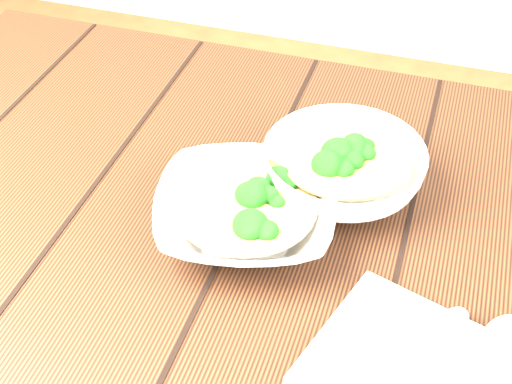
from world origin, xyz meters
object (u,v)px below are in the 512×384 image
at_px(soup_bowl_front, 245,212).
at_px(napkin, 419,373).
at_px(trivet, 233,206).
at_px(table, 254,289).
at_px(soup_bowl_back, 343,169).

xyz_separation_m(soup_bowl_front, napkin, (0.23, -0.15, -0.02)).
height_order(soup_bowl_front, trivet, soup_bowl_front).
relative_size(trivet, napkin, 0.50).
height_order(table, soup_bowl_front, soup_bowl_front).
xyz_separation_m(soup_bowl_front, soup_bowl_back, (0.09, 0.11, 0.01)).
bearing_deg(soup_bowl_front, napkin, -32.49).
height_order(soup_bowl_back, trivet, soup_bowl_back).
relative_size(soup_bowl_back, napkin, 1.13).
relative_size(table, napkin, 5.73).
distance_m(table, soup_bowl_back, 0.20).
xyz_separation_m(table, soup_bowl_front, (-0.01, -0.01, 0.15)).
bearing_deg(soup_bowl_back, napkin, -62.11).
distance_m(soup_bowl_back, napkin, 0.29).
bearing_deg(soup_bowl_back, soup_bowl_front, -131.16).
xyz_separation_m(soup_bowl_back, napkin, (0.13, -0.25, -0.03)).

